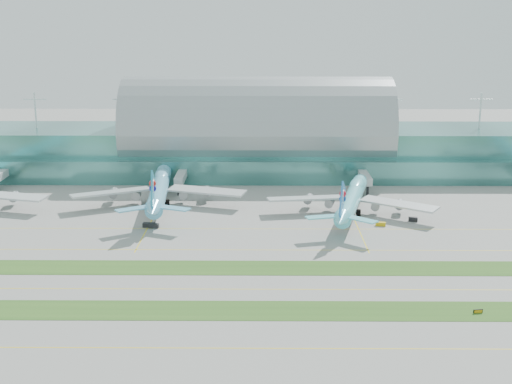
{
  "coord_description": "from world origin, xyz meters",
  "views": [
    {
      "loc": [
        1.92,
        -188.95,
        70.2
      ],
      "look_at": [
        0.0,
        55.0,
        9.0
      ],
      "focal_mm": 50.0,
      "sensor_mm": 36.0,
      "label": 1
    }
  ],
  "objects_px": {
    "airliner_b": "(159,188)",
    "airliner_c": "(352,198)",
    "taxiway_sign_east": "(478,311)",
    "terminal": "(257,141)"
  },
  "relations": [
    {
      "from": "airliner_c",
      "to": "taxiway_sign_east",
      "type": "distance_m",
      "value": 90.39
    },
    {
      "from": "terminal",
      "to": "airliner_c",
      "type": "xyz_separation_m",
      "value": [
        34.61,
        -69.8,
        -8.31
      ]
    },
    {
      "from": "airliner_c",
      "to": "taxiway_sign_east",
      "type": "bearing_deg",
      "value": -64.07
    },
    {
      "from": "airliner_c",
      "to": "taxiway_sign_east",
      "type": "relative_size",
      "value": 28.89
    },
    {
      "from": "taxiway_sign_east",
      "to": "terminal",
      "type": "bearing_deg",
      "value": 98.91
    },
    {
      "from": "terminal",
      "to": "taxiway_sign_east",
      "type": "distance_m",
      "value": 167.49
    },
    {
      "from": "airliner_b",
      "to": "taxiway_sign_east",
      "type": "bearing_deg",
      "value": -52.27
    },
    {
      "from": "airliner_c",
      "to": "taxiway_sign_east",
      "type": "xyz_separation_m",
      "value": [
        19.62,
        -88.06,
        -5.42
      ]
    },
    {
      "from": "airliner_b",
      "to": "airliner_c",
      "type": "height_order",
      "value": "airliner_b"
    },
    {
      "from": "airliner_b",
      "to": "taxiway_sign_east",
      "type": "relative_size",
      "value": 31.29
    }
  ]
}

